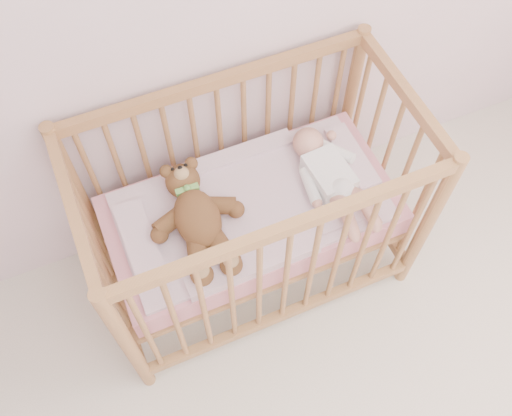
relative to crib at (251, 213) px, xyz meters
name	(u,v)px	position (x,y,z in m)	size (l,w,h in m)	color
crib	(251,213)	(0.00, 0.00, 0.00)	(1.36, 0.76, 1.00)	#AE774A
mattress	(251,215)	(0.00, 0.00, -0.01)	(1.22, 0.62, 0.13)	pink
blanket	(251,206)	(0.00, 0.00, 0.06)	(1.10, 0.58, 0.06)	#CF8EA8
baby	(329,173)	(0.35, -0.02, 0.14)	(0.29, 0.60, 0.14)	white
teddy_bear	(198,219)	(-0.24, -0.02, 0.15)	(0.41, 0.58, 0.16)	brown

